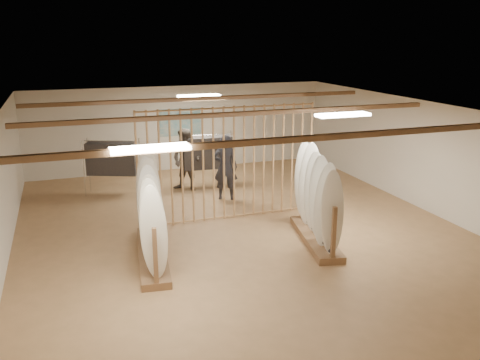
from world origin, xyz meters
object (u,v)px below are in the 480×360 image
object	(u,v)px
clothing_rack_a	(112,159)
clothing_rack_b	(207,153)
shopper_b	(186,156)
rack_right	(316,212)
shopper_a	(225,163)
rack_left	(151,227)

from	to	relation	value
clothing_rack_a	clothing_rack_b	xyz separation A→B (m)	(2.72, -0.27, 0.03)
clothing_rack_b	shopper_b	world-z (taller)	shopper_b
rack_right	clothing_rack_b	size ratio (longest dim) A/B	1.55
rack_right	clothing_rack_a	size ratio (longest dim) A/B	1.59
clothing_rack_a	shopper_b	distance (m)	2.10
shopper_a	shopper_b	distance (m)	1.41
rack_left	rack_right	xyz separation A→B (m)	(3.56, -0.29, 0.01)
rack_left	rack_right	size ratio (longest dim) A/B	1.13
clothing_rack_a	shopper_b	world-z (taller)	shopper_b
rack_right	shopper_b	world-z (taller)	shopper_b
rack_left	rack_right	distance (m)	3.57
rack_left	shopper_a	xyz separation A→B (m)	(2.62, 3.26, 0.34)
rack_right	clothing_rack_a	xyz separation A→B (m)	(-3.83, 5.02, 0.36)
rack_left	shopper_b	world-z (taller)	shopper_b
clothing_rack_b	shopper_a	world-z (taller)	shopper_a
clothing_rack_b	shopper_b	bearing A→B (deg)	-171.68
rack_left	clothing_rack_a	xyz separation A→B (m)	(-0.27, 4.73, 0.36)
shopper_a	clothing_rack_b	bearing A→B (deg)	-58.88
clothing_rack_a	shopper_b	bearing A→B (deg)	13.58
clothing_rack_b	rack_left	bearing A→B (deg)	-114.48
rack_left	clothing_rack_a	bearing A→B (deg)	100.23
clothing_rack_b	shopper_a	size ratio (longest dim) A/B	0.81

